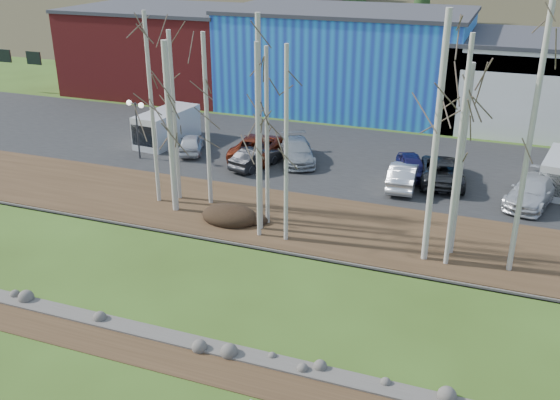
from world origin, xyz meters
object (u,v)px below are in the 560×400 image
at_px(car_0, 191,143).
at_px(car_2, 257,146).
at_px(car_1, 256,158).
at_px(car_3, 297,151).
at_px(van_grey, 165,127).
at_px(car_7, 533,191).
at_px(car_4, 412,166).
at_px(car_6, 443,170).
at_px(car_5, 403,175).
at_px(street_lamp, 136,114).

bearing_deg(car_0, car_2, 165.88).
distance_m(car_0, car_2, 4.69).
distance_m(car_0, car_1, 5.45).
bearing_deg(car_2, car_3, -179.42).
bearing_deg(car_1, van_grey, -1.12).
xyz_separation_m(car_7, van_grey, (-24.63, 2.46, 0.41)).
height_order(car_1, car_3, car_3).
distance_m(car_2, car_4, 10.26).
relative_size(car_0, car_6, 0.69).
xyz_separation_m(car_5, car_6, (2.06, 1.66, 0.04)).
height_order(car_1, car_5, car_5).
distance_m(car_3, car_4, 7.52).
height_order(car_3, car_4, car_3).
relative_size(car_5, car_6, 0.80).
distance_m(car_2, car_6, 12.16).
relative_size(car_0, car_7, 0.74).
height_order(car_0, car_4, car_4).
bearing_deg(car_2, car_6, 175.20).
xyz_separation_m(street_lamp, van_grey, (-0.06, 3.56, -1.90)).
bearing_deg(car_3, street_lamp, 171.94).
bearing_deg(car_6, car_3, -10.49).
relative_size(car_0, car_3, 0.78).
bearing_deg(car_3, car_6, -28.02).
relative_size(car_0, van_grey, 0.69).
bearing_deg(van_grey, car_6, 3.40).
xyz_separation_m(car_0, car_7, (21.91, -1.23, 0.10)).
xyz_separation_m(car_2, car_5, (10.10, -1.86, -0.05)).
height_order(car_5, van_grey, van_grey).
relative_size(car_2, car_7, 1.09).
bearing_deg(car_6, car_1, 0.17).
height_order(car_2, car_7, car_2).
relative_size(car_0, car_5, 0.86).
bearing_deg(car_7, car_1, -164.22).
xyz_separation_m(car_2, car_4, (10.26, 0.09, -0.13)).
bearing_deg(car_3, car_7, -33.59).
bearing_deg(street_lamp, car_7, 18.34).
height_order(car_2, van_grey, van_grey).
bearing_deg(car_2, car_1, 105.82).
bearing_deg(street_lamp, car_4, 25.57).
distance_m(car_5, car_7, 7.16).
bearing_deg(car_5, street_lamp, -0.27).
relative_size(car_3, car_4, 1.27).
relative_size(car_1, car_2, 0.70).
bearing_deg(car_3, car_2, 158.93).
bearing_deg(car_5, car_7, 176.28).
height_order(street_lamp, car_7, street_lamp).
bearing_deg(car_6, car_5, 30.89).
bearing_deg(van_grey, car_5, -2.29).
xyz_separation_m(car_1, car_3, (2.08, 2.06, 0.06)).
bearing_deg(car_0, van_grey, -45.88).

